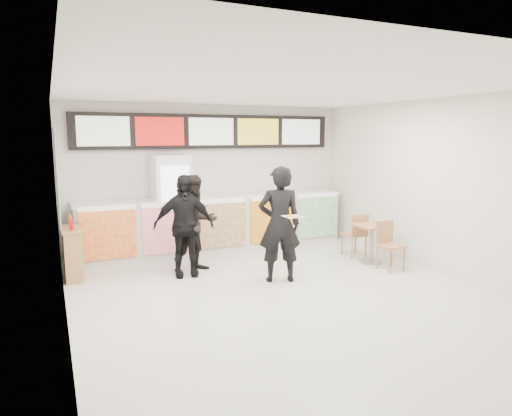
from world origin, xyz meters
TOP-DOWN VIEW (x-y plane):
  - floor at (0.00, 0.00)m, footprint 7.00×7.00m
  - ceiling at (0.00, 0.00)m, footprint 7.00×7.00m
  - wall_back at (0.00, 3.50)m, footprint 6.00×0.00m
  - wall_left at (-3.00, 0.00)m, footprint 0.00×7.00m
  - wall_right at (3.00, 0.00)m, footprint 0.00×7.00m
  - service_counter at (0.00, 3.09)m, footprint 5.56×0.77m
  - menu_board at (0.00, 3.41)m, footprint 5.50×0.14m
  - drinks_fridge at (-0.93, 3.11)m, footprint 0.70×0.67m
  - mirror_panel at (-2.99, 2.45)m, footprint 0.01×2.00m
  - customer_main at (0.25, 0.77)m, footprint 0.80×0.65m
  - customer_left at (-0.83, 1.86)m, footprint 0.95×0.82m
  - customer_mid at (-1.08, 1.70)m, footprint 1.06×0.54m
  - pizza_slice at (0.25, 0.32)m, footprint 0.36×0.36m
  - cafe_table at (2.34, 1.04)m, footprint 0.58×1.47m
  - condiment_ledge at (-2.82, 2.32)m, footprint 0.31×0.77m

SIDE VIEW (x-z plane):
  - floor at x=0.00m, z-range 0.00..0.00m
  - condiment_ledge at x=-2.82m, z-range -0.07..0.95m
  - cafe_table at x=2.34m, z-range 0.07..0.93m
  - service_counter at x=0.00m, z-range 0.00..1.14m
  - customer_left at x=-0.83m, z-range 0.00..1.70m
  - customer_mid at x=-1.08m, z-range 0.00..1.73m
  - customer_main at x=0.25m, z-range 0.00..1.89m
  - drinks_fridge at x=-0.93m, z-range 0.00..2.00m
  - pizza_slice at x=0.25m, z-range 1.15..1.17m
  - wall_back at x=0.00m, z-range -1.50..4.50m
  - wall_left at x=-3.00m, z-range -2.00..5.00m
  - wall_right at x=3.00m, z-range -2.00..5.00m
  - mirror_panel at x=-2.99m, z-range 1.00..2.50m
  - menu_board at x=0.00m, z-range 2.10..2.80m
  - ceiling at x=0.00m, z-range 3.00..3.00m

